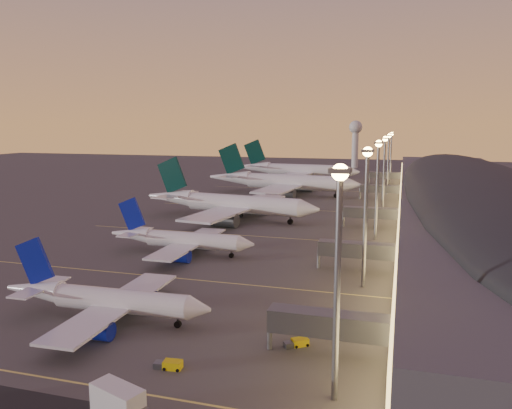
# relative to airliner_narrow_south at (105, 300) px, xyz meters

# --- Properties ---
(ground) EXTENTS (700.00, 700.00, 0.00)m
(ground) POSITION_rel_airliner_narrow_south_xyz_m (0.94, 27.37, -3.22)
(ground) COLOR #3B3937
(airliner_narrow_south) EXTENTS (34.78, 31.00, 12.45)m
(airliner_narrow_south) POSITION_rel_airliner_narrow_south_xyz_m (0.00, 0.00, 0.00)
(airliner_narrow_south) COLOR silver
(airliner_narrow_south) RESTS_ON ground
(airliner_narrow_north) EXTENTS (35.83, 31.85, 12.86)m
(airliner_narrow_north) POSITION_rel_airliner_narrow_south_xyz_m (-5.73, 39.78, 0.11)
(airliner_narrow_north) COLOR silver
(airliner_narrow_north) RESTS_ON ground
(airliner_wide_near) EXTENTS (60.48, 55.60, 19.36)m
(airliner_wide_near) POSITION_rel_airliner_narrow_south_xyz_m (-9.55, 83.87, 1.77)
(airliner_wide_near) COLOR silver
(airliner_wide_near) RESTS_ON ground
(airliner_wide_mid) EXTENTS (67.99, 62.24, 21.74)m
(airliner_wide_mid) POSITION_rel_airliner_narrow_south_xyz_m (-6.15, 142.50, 2.38)
(airliner_wide_mid) COLOR silver
(airliner_wide_mid) RESTS_ON ground
(airliner_wide_far) EXTENTS (68.11, 62.21, 21.79)m
(airliner_wide_far) POSITION_rel_airliner_narrow_south_xyz_m (-11.59, 197.64, 2.39)
(airliner_wide_far) COLOR silver
(airliner_wide_far) RESTS_ON ground
(terminal_building) EXTENTS (56.35, 255.00, 17.46)m
(terminal_building) POSITION_rel_airliner_narrow_south_xyz_m (62.77, 99.83, 5.56)
(terminal_building) COLOR #49494E
(terminal_building) RESTS_ON ground
(light_masts) EXTENTS (2.20, 217.20, 25.90)m
(light_masts) POSITION_rel_airliner_narrow_south_xyz_m (36.94, 92.37, 14.34)
(light_masts) COLOR slate
(light_masts) RESTS_ON ground
(radar_tower) EXTENTS (9.00, 9.00, 32.50)m
(radar_tower) POSITION_rel_airliner_narrow_south_xyz_m (10.94, 287.37, 18.66)
(radar_tower) COLOR silver
(radar_tower) RESTS_ON ground
(lane_markings) EXTENTS (90.00, 180.36, 0.00)m
(lane_markings) POSITION_rel_airliner_narrow_south_xyz_m (0.94, 67.37, -3.21)
(lane_markings) COLOR #D8C659
(lane_markings) RESTS_ON ground
(baggage_tug_a) EXTENTS (3.61, 1.79, 1.04)m
(baggage_tug_a) POSITION_rel_airliner_narrow_south_xyz_m (16.44, -11.41, -2.74)
(baggage_tug_a) COLOR #D4B808
(baggage_tug_a) RESTS_ON ground
(baggage_tug_b) EXTENTS (3.49, 3.05, 1.01)m
(baggage_tug_b) POSITION_rel_airliner_narrow_south_xyz_m (30.30, -0.72, -2.76)
(baggage_tug_b) COLOR #D4B808
(baggage_tug_b) RESTS_ON ground
(catering_truck_a) EXTENTS (6.85, 4.43, 3.60)m
(catering_truck_a) POSITION_rel_airliner_narrow_south_xyz_m (16.58, -22.78, -1.53)
(catering_truck_a) COLOR silver
(catering_truck_a) RESTS_ON ground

